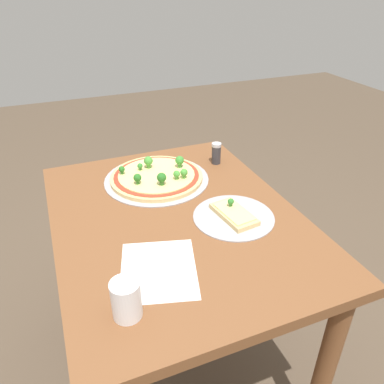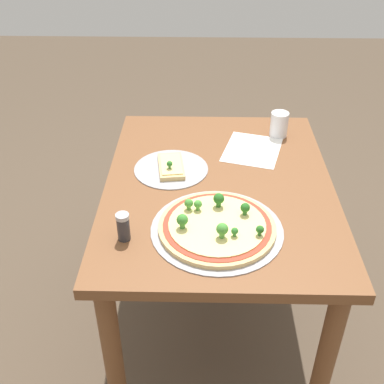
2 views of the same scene
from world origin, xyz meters
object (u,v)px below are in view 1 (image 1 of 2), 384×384
Objects in this scene: dining_table at (177,244)px; drinking_cup at (126,299)px; pizza_tray_slice at (234,215)px; pizza_tray_whole at (157,177)px; condiment_shaker at (216,153)px.

dining_table is 0.45m from drinking_cup.
drinking_cup is at bearing 122.60° from pizza_tray_slice.
pizza_tray_whole is 0.37m from pizza_tray_slice.
condiment_shaker is (0.38, -0.11, 0.04)m from pizza_tray_slice.
pizza_tray_whole is (0.25, -0.01, 0.13)m from dining_table.
dining_table is at bearing 136.50° from condiment_shaker.
dining_table is at bearing -35.15° from drinking_cup.
dining_table is 3.84× the size of pizza_tray_slice.
pizza_tray_whole is 0.65m from drinking_cup.
pizza_tray_slice is (-0.33, -0.15, -0.01)m from pizza_tray_whole.
drinking_cup is 0.82m from condiment_shaker.
pizza_tray_slice is (-0.08, -0.17, 0.13)m from dining_table.
pizza_tray_slice is 2.68× the size of drinking_cup.
dining_table is 11.44× the size of condiment_shaker.
dining_table is 0.22m from pizza_tray_slice.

